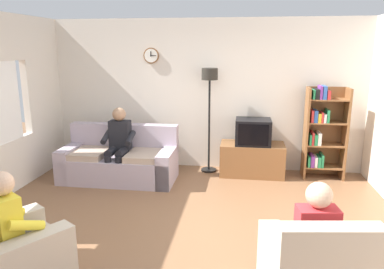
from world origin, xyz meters
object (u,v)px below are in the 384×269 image
at_px(couch, 120,161).
at_px(tv_stand, 252,159).
at_px(armchair_near_window, 10,256).
at_px(person_in_left_armchair, 16,222).
at_px(tv, 253,132).
at_px(floor_lamp, 210,91).
at_px(person_on_couch, 118,141).
at_px(bookshelf, 322,131).
at_px(person_in_right_armchair, 312,235).

xyz_separation_m(couch, tv_stand, (2.23, 0.55, -0.03)).
relative_size(couch, armchair_near_window, 1.62).
distance_m(armchair_near_window, person_in_left_armchair, 0.33).
distance_m(tv, floor_lamp, 1.03).
distance_m(couch, floor_lamp, 1.96).
height_order(couch, person_on_couch, person_on_couch).
height_order(bookshelf, armchair_near_window, bookshelf).
height_order(bookshelf, person_on_couch, bookshelf).
relative_size(tv, bookshelf, 0.38).
xyz_separation_m(tv_stand, floor_lamp, (-0.77, 0.10, 1.17)).
relative_size(tv_stand, bookshelf, 0.69).
bearing_deg(floor_lamp, couch, -156.13).
bearing_deg(person_in_right_armchair, person_in_left_armchair, -176.97).
distance_m(tv, person_in_left_armchair, 4.03).
xyz_separation_m(tv_stand, person_in_right_armchair, (0.45, -3.22, 0.32)).
bearing_deg(armchair_near_window, couch, 88.58).
relative_size(tv_stand, armchair_near_window, 0.94).
bearing_deg(floor_lamp, person_in_right_armchair, -69.77).
bearing_deg(armchair_near_window, floor_lamp, 66.64).
bearing_deg(couch, floor_lamp, 23.87).
bearing_deg(armchair_near_window, person_on_couch, 87.79).
height_order(couch, tv, tv).
bearing_deg(armchair_near_window, person_in_right_armchair, 4.51).
bearing_deg(person_in_left_armchair, floor_lamp, 66.88).
bearing_deg(person_on_couch, bookshelf, 12.21).
bearing_deg(person_on_couch, tv, 16.08).
xyz_separation_m(person_on_couch, person_in_right_armchair, (2.65, -2.57, -0.09)).
xyz_separation_m(tv_stand, armchair_near_window, (-2.30, -3.44, 0.01)).
height_order(couch, bookshelf, bookshelf).
distance_m(couch, person_on_couch, 0.40).
distance_m(tv_stand, armchair_near_window, 4.14).
distance_m(tv_stand, tv, 0.50).
relative_size(tv, floor_lamp, 0.32).
xyz_separation_m(couch, person_in_right_armchair, (2.68, -2.68, 0.29)).
bearing_deg(tv, person_in_right_armchair, -81.92).
bearing_deg(person_in_right_armchair, armchair_near_window, -175.49).
height_order(floor_lamp, person_on_couch, floor_lamp).
bearing_deg(couch, tv, 13.18).
distance_m(couch, person_in_right_armchair, 3.80).
height_order(armchair_near_window, person_in_right_armchair, person_in_right_armchair).
xyz_separation_m(floor_lamp, person_on_couch, (-1.42, -0.76, -0.75)).
relative_size(floor_lamp, person_on_couch, 1.49).
relative_size(floor_lamp, armchair_near_window, 1.57).
height_order(person_on_couch, person_in_left_armchair, person_on_couch).
bearing_deg(tv_stand, armchair_near_window, -123.75).
distance_m(bookshelf, person_in_right_armchair, 3.37).
bearing_deg(floor_lamp, tv, -9.10).
relative_size(couch, bookshelf, 1.20).
distance_m(armchair_near_window, person_in_right_armchair, 2.78).
relative_size(tv, person_in_right_armchair, 0.54).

